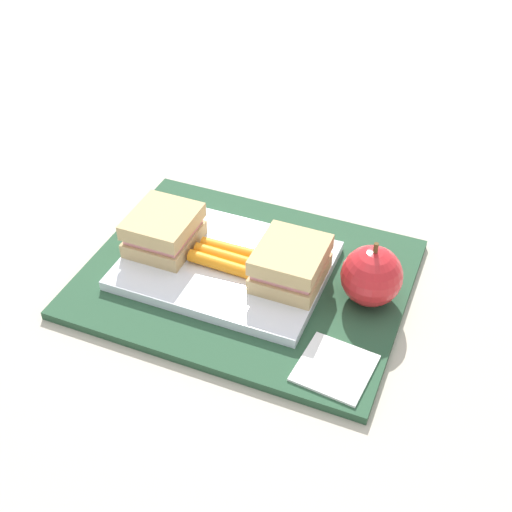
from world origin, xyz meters
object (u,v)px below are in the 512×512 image
object	(u,v)px
sandwich_half_left	(164,230)
apple	(372,276)
food_tray	(226,265)
paper_napkin	(335,368)
sandwich_half_right	(290,264)
carrot_sticks_bundle	(226,257)

from	to	relation	value
sandwich_half_left	apple	xyz separation A→B (m)	(0.24, 0.01, -0.00)
food_tray	paper_napkin	size ratio (longest dim) A/B	3.29
food_tray	paper_napkin	xyz separation A→B (m)	(0.16, -0.09, -0.00)
apple	food_tray	bearing A→B (deg)	-174.80
sandwich_half_right	food_tray	bearing A→B (deg)	180.00
sandwich_half_right	apple	size ratio (longest dim) A/B	1.03
apple	sandwich_half_left	bearing A→B (deg)	-176.47
carrot_sticks_bundle	apple	size ratio (longest dim) A/B	1.00
sandwich_half_right	sandwich_half_left	bearing A→B (deg)	180.00
sandwich_half_left	paper_napkin	xyz separation A→B (m)	(0.24, -0.09, -0.03)
sandwich_half_right	apple	bearing A→B (deg)	9.81
sandwich_half_left	sandwich_half_right	world-z (taller)	same
food_tray	sandwich_half_left	bearing A→B (deg)	180.00
sandwich_half_left	paper_napkin	bearing A→B (deg)	-21.70
sandwich_half_right	carrot_sticks_bundle	bearing A→B (deg)	-179.71
sandwich_half_left	sandwich_half_right	distance (m)	0.16
sandwich_half_right	apple	xyz separation A→B (m)	(0.09, 0.01, -0.00)
carrot_sticks_bundle	sandwich_half_right	bearing A→B (deg)	0.29
sandwich_half_right	paper_napkin	world-z (taller)	sandwich_half_right
food_tray	sandwich_half_right	xyz separation A→B (m)	(0.08, 0.00, 0.03)
food_tray	apple	distance (m)	0.17
sandwich_half_right	paper_napkin	size ratio (longest dim) A/B	1.14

